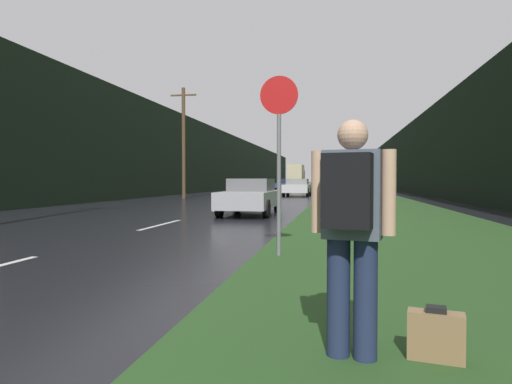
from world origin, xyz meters
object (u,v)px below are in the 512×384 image
(car_passing_near, at_px, (251,196))
(delivery_truck, at_px, (297,176))
(stop_sign, at_px, (279,149))
(hitchhiker_with_backpack, at_px, (351,223))
(suitcase, at_px, (436,337))
(car_passing_far, at_px, (297,187))
(car_oncoming, at_px, (284,184))

(car_passing_near, xyz_separation_m, delivery_truck, (-3.58, 58.61, 1.26))
(stop_sign, distance_m, hitchhiker_with_backpack, 4.48)
(stop_sign, relative_size, delivery_truck, 0.37)
(suitcase, bearing_deg, stop_sign, 122.71)
(car_passing_near, relative_size, car_passing_far, 0.94)
(delivery_truck, bearing_deg, hitchhiker_with_backpack, -84.56)
(hitchhiker_with_backpack, relative_size, car_passing_near, 0.38)
(stop_sign, distance_m, car_passing_far, 28.56)
(hitchhiker_with_backpack, height_order, car_oncoming, hitchhiker_with_backpack)
(car_passing_far, bearing_deg, stop_sign, 94.43)
(car_oncoming, bearing_deg, car_passing_near, -84.97)
(car_oncoming, height_order, delivery_truck, delivery_truck)
(car_passing_far, relative_size, delivery_truck, 0.59)
(suitcase, distance_m, car_passing_far, 32.87)
(car_passing_far, distance_m, car_oncoming, 21.50)
(stop_sign, bearing_deg, car_passing_far, 94.43)
(hitchhiker_with_backpack, distance_m, delivery_truck, 72.18)
(suitcase, bearing_deg, hitchhiker_with_backpack, -160.05)
(suitcase, relative_size, delivery_truck, 0.05)
(stop_sign, bearing_deg, car_oncoming, 96.65)
(suitcase, height_order, car_passing_near, car_passing_near)
(suitcase, height_order, car_oncoming, car_oncoming)
(car_oncoming, xyz_separation_m, delivery_truck, (-0.00, 17.93, 1.23))
(car_passing_far, xyz_separation_m, delivery_truck, (-3.58, 39.13, 1.23))
(stop_sign, height_order, car_passing_near, stop_sign)
(suitcase, distance_m, car_oncoming, 54.35)
(car_passing_near, distance_m, car_oncoming, 40.84)
(suitcase, bearing_deg, car_oncoming, 109.09)
(hitchhiker_with_backpack, xyz_separation_m, suitcase, (0.59, 0.09, -0.79))
(hitchhiker_with_backpack, bearing_deg, car_passing_near, 115.08)
(hitchhiker_with_backpack, bearing_deg, stop_sign, 115.16)
(car_passing_far, bearing_deg, hitchhiker_with_backpack, 95.70)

